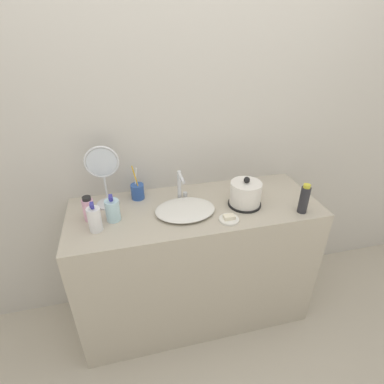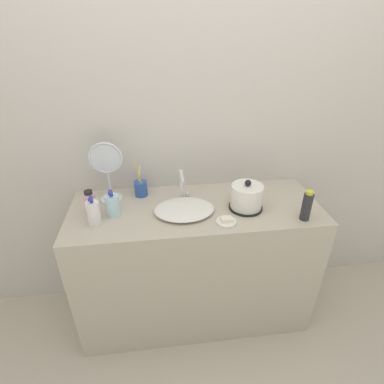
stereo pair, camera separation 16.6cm
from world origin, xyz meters
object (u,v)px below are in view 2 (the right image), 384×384
at_px(hand_cream_bottle, 94,213).
at_px(vanity_mirror, 107,169).
at_px(electric_kettle, 246,198).
at_px(mouthwash_bottle, 90,203).
at_px(toothbrush_cup, 141,188).
at_px(lotion_bottle, 113,205).
at_px(shampoo_bottle, 307,206).
at_px(faucet, 182,184).

distance_m(hand_cream_bottle, vanity_mirror, 0.28).
bearing_deg(vanity_mirror, electric_kettle, -14.01).
bearing_deg(mouthwash_bottle, toothbrush_cup, 31.32).
xyz_separation_m(lotion_bottle, hand_cream_bottle, (-0.09, -0.07, 0.01)).
relative_size(mouthwash_bottle, hand_cream_bottle, 0.85).
relative_size(lotion_bottle, mouthwash_bottle, 1.11).
bearing_deg(toothbrush_cup, shampoo_bottle, -22.89).
xyz_separation_m(hand_cream_bottle, vanity_mirror, (0.06, 0.24, 0.13)).
bearing_deg(mouthwash_bottle, hand_cream_bottle, -71.95).
xyz_separation_m(mouthwash_bottle, hand_cream_bottle, (0.03, -0.10, 0.00)).
bearing_deg(hand_cream_bottle, mouthwash_bottle, 108.05).
height_order(toothbrush_cup, lotion_bottle, toothbrush_cup).
distance_m(faucet, electric_kettle, 0.37).
relative_size(faucet, electric_kettle, 0.96).
xyz_separation_m(lotion_bottle, vanity_mirror, (-0.03, 0.17, 0.14)).
height_order(toothbrush_cup, mouthwash_bottle, toothbrush_cup).
xyz_separation_m(mouthwash_bottle, vanity_mirror, (0.09, 0.13, 0.13)).
relative_size(electric_kettle, hand_cream_bottle, 1.15).
relative_size(electric_kettle, lotion_bottle, 1.23).
bearing_deg(hand_cream_bottle, electric_kettle, 3.17).
relative_size(shampoo_bottle, hand_cream_bottle, 1.04).
xyz_separation_m(faucet, shampoo_bottle, (0.63, -0.28, -0.02)).
bearing_deg(hand_cream_bottle, toothbrush_cup, 48.86).
distance_m(electric_kettle, shampoo_bottle, 0.32).
bearing_deg(toothbrush_cup, hand_cream_bottle, -131.14).
distance_m(faucet, mouthwash_bottle, 0.52).
distance_m(shampoo_bottle, vanity_mirror, 1.11).
bearing_deg(mouthwash_bottle, electric_kettle, -3.92).
xyz_separation_m(toothbrush_cup, vanity_mirror, (-0.17, -0.03, 0.15)).
distance_m(faucet, toothbrush_cup, 0.27).
bearing_deg(faucet, vanity_mirror, 172.75).
bearing_deg(electric_kettle, vanity_mirror, 165.99).
relative_size(electric_kettle, toothbrush_cup, 0.87).
xyz_separation_m(shampoo_bottle, mouthwash_bottle, (-1.14, 0.21, -0.02)).
xyz_separation_m(toothbrush_cup, lotion_bottle, (-0.15, -0.20, 0.01)).
distance_m(shampoo_bottle, hand_cream_bottle, 1.11).
bearing_deg(shampoo_bottle, toothbrush_cup, 157.11).
relative_size(hand_cream_bottle, vanity_mirror, 0.46).
relative_size(toothbrush_cup, hand_cream_bottle, 1.33).
height_order(electric_kettle, toothbrush_cup, toothbrush_cup).
distance_m(lotion_bottle, mouthwash_bottle, 0.13).
height_order(shampoo_bottle, hand_cream_bottle, shampoo_bottle).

